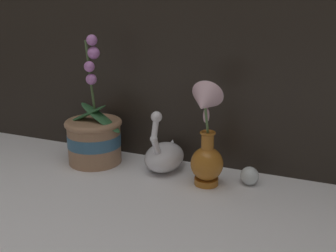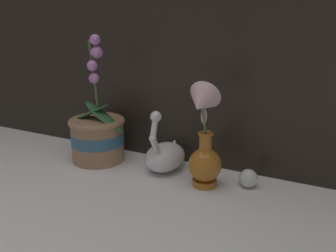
{
  "view_description": "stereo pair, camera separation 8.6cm",
  "coord_description": "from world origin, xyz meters",
  "views": [
    {
      "loc": [
        0.46,
        -0.94,
        0.51
      ],
      "look_at": [
        0.02,
        0.11,
        0.16
      ],
      "focal_mm": 42.0,
      "sensor_mm": 36.0,
      "label": 1
    },
    {
      "loc": [
        0.54,
        -0.9,
        0.51
      ],
      "look_at": [
        0.02,
        0.11,
        0.16
      ],
      "focal_mm": 42.0,
      "sensor_mm": 36.0,
      "label": 2
    }
  ],
  "objects": [
    {
      "name": "glass_sphere",
      "position": [
        0.27,
        0.13,
        0.03
      ],
      "size": [
        0.05,
        0.05,
        0.05
      ],
      "color": "silver",
      "rests_on": "ground_plane"
    },
    {
      "name": "blue_vase",
      "position": [
        0.16,
        0.07,
        0.13
      ],
      "size": [
        0.1,
        0.14,
        0.32
      ],
      "color": "#B26B23",
      "rests_on": "ground_plane"
    },
    {
      "name": "swan_figurine",
      "position": [
        -0.0,
        0.13,
        0.05
      ],
      "size": [
        0.12,
        0.19,
        0.21
      ],
      "color": "white",
      "rests_on": "ground_plane"
    },
    {
      "name": "orchid_potted_plant",
      "position": [
        -0.24,
        0.1,
        0.09
      ],
      "size": [
        0.22,
        0.19,
        0.42
      ],
      "color": "#9E7556",
      "rests_on": "ground_plane"
    },
    {
      "name": "ground_plane",
      "position": [
        0.0,
        0.0,
        0.0
      ],
      "size": [
        2.8,
        2.8,
        0.0
      ],
      "primitive_type": "plane",
      "color": "white"
    }
  ]
}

